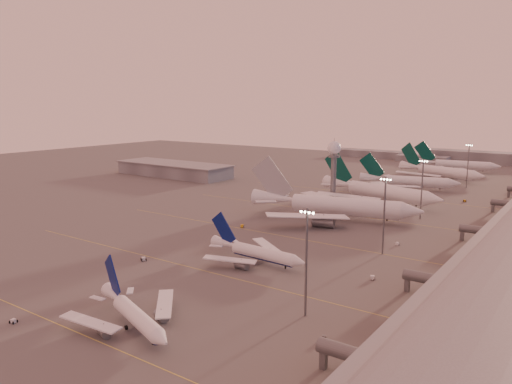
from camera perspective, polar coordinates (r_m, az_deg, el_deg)
The scene contains 25 objects.
ground at distance 152.26m, azimuth -13.92°, elevation -8.38°, with size 700.00×700.00×0.00m, color #585656.
taxiway_markings at distance 176.31m, azimuth 6.72°, elevation -5.56°, with size 180.00×185.25×0.02m.
hangar at distance 330.77m, azimuth -9.37°, elevation 2.59°, with size 82.00×27.00×8.50m.
radar_tower at distance 239.54m, azimuth 8.89°, elevation 3.70°, with size 6.40×6.40×31.10m.
mast_a at distance 112.43m, azimuth 5.77°, elevation -7.49°, with size 3.60×0.56×25.00m.
mast_b at distance 162.10m, azimuth 14.45°, elevation -2.23°, with size 3.60×0.56×25.00m.
mast_c at distance 214.97m, azimuth 18.43°, elevation 0.61°, with size 3.60×0.56×25.00m.
mast_d at distance 301.98m, azimuth 23.06°, elevation 2.97°, with size 3.60×0.56×25.00m.
distant_horizon at distance 434.50m, azimuth 20.68°, elevation 3.83°, with size 165.00×37.50×9.00m.
narrowbody_near at distance 112.97m, azimuth -13.80°, elevation -13.68°, with size 32.03×25.10×13.05m.
narrowbody_mid at distance 150.91m, azimuth 0.07°, elevation -7.12°, with size 35.52×28.31×13.87m.
widebody_white at distance 207.20m, azimuth 8.94°, elevation -1.97°, with size 70.97×56.27×25.31m.
greentail_a at distance 245.39m, azimuth 13.91°, elevation -0.26°, with size 65.40×52.26×24.07m.
greentail_b at distance 287.68m, azimuth 17.11°, elevation 0.95°, with size 53.50×42.71×19.75m.
greentail_c at distance 330.99m, azimuth 20.32°, elevation 2.00°, with size 57.45×45.62×21.71m.
greentail_d at distance 372.05m, azimuth 21.94°, elevation 2.72°, with size 56.93×45.71×20.73m.
gsv_tug_near at distance 125.13m, azimuth -25.98°, elevation -13.13°, with size 2.29×3.27×0.86m.
gsv_catering_a at distance 106.33m, azimuth 7.92°, elevation -15.51°, with size 5.00×3.97×3.77m.
gsv_tug_mid at distance 157.56m, azimuth -12.73°, elevation -7.49°, with size 4.23×3.74×1.04m.
gsv_truck_b at distance 141.53m, azimuth 13.37°, elevation -9.29°, with size 6.25×4.10×2.38m.
gsv_truck_c at distance 192.62m, azimuth -1.45°, elevation -3.74°, with size 6.36×4.26×2.42m.
gsv_catering_b at distance 175.95m, azimuth 15.94°, elevation -5.25°, with size 4.99×2.56×4.00m.
gsv_tug_far at distance 228.74m, azimuth 8.97°, elevation -1.78°, with size 4.46×4.20×1.10m.
gsv_truck_d at distance 262.62m, azimuth 3.75°, elevation 0.01°, with size 2.48×5.67×2.22m.
gsv_tug_hangar at distance 262.21m, azimuth 22.75°, elevation -0.94°, with size 3.72×2.66×0.97m.
Camera 1 is at (110.13, -93.52, 48.03)m, focal length 35.00 mm.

